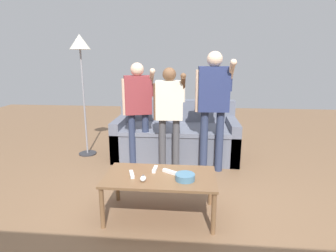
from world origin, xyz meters
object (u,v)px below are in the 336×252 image
player_left (138,103)px  game_remote_wand_spare (170,172)px  game_remote_wand_near (132,174)px  couch (176,137)px  player_right (213,98)px  coffee_table (160,180)px  floor_lamp (80,53)px  game_remote_wand_far (155,169)px  player_center (169,108)px  game_remote_nunchuk (143,178)px  snack_bowl (185,177)px

player_left → game_remote_wand_spare: (0.55, -1.23, -0.49)m
game_remote_wand_near → couch: bearing=80.0°
player_left → player_right: player_right is taller
coffee_table → game_remote_wand_near: (-0.27, -0.03, 0.06)m
floor_lamp → game_remote_wand_spare: 2.50m
game_remote_wand_near → game_remote_wand_far: size_ratio=1.08×
player_center → game_remote_wand_near: bearing=-103.0°
game_remote_nunchuk → player_center: 1.34m
floor_lamp → couch: bearing=2.6°
coffee_table → player_center: 1.23m
player_right → player_center: bearing=-172.2°
floor_lamp → player_left: 1.23m
coffee_table → snack_bowl: snack_bowl is taller
couch → game_remote_wand_near: couch is taller
player_left → coffee_table: bearing=-70.4°
game_remote_wand_near → game_remote_wand_far: (0.21, 0.15, 0.00)m
coffee_table → game_remote_nunchuk: game_remote_nunchuk is taller
game_remote_nunchuk → player_left: (-0.32, 1.44, 0.48)m
player_center → couch: bearing=85.5°
game_remote_nunchuk → floor_lamp: 2.51m
player_center → game_remote_wand_spare: size_ratio=9.33×
player_left → player_center: player_left is taller
floor_lamp → player_center: bearing=-22.6°
game_remote_wand_far → player_left: bearing=108.6°
game_remote_nunchuk → game_remote_wand_spare: (0.23, 0.20, -0.01)m
player_left → game_remote_wand_near: (0.19, -1.33, -0.49)m
game_remote_wand_near → player_left: bearing=98.1°
game_remote_wand_near → game_remote_wand_spare: bearing=14.8°
floor_lamp → player_right: size_ratio=1.16×
couch → coffee_table: couch is taller
player_left → player_right: 1.04m
player_right → player_left: bearing=174.3°
player_left → player_center: bearing=-21.8°
game_remote_wand_far → floor_lamp: bearing=130.2°
game_remote_nunchuk → floor_lamp: bearing=124.5°
snack_bowl → game_remote_nunchuk: size_ratio=2.10×
floor_lamp → game_remote_nunchuk: bearing=-55.5°
snack_bowl → floor_lamp: bearing=132.9°
couch → player_right: player_right is taller
game_remote_wand_near → game_remote_wand_spare: size_ratio=1.04×
coffee_table → game_remote_wand_near: game_remote_wand_near is taller
player_left → game_remote_wand_near: size_ratio=9.32×
couch → game_remote_nunchuk: 1.92m
player_left → game_remote_wand_near: bearing=-81.9°
snack_bowl → coffee_table: bearing=162.3°
floor_lamp → player_left: (0.94, -0.40, -0.68)m
game_remote_nunchuk → game_remote_wand_near: (-0.13, 0.11, -0.01)m
couch → game_remote_nunchuk: size_ratio=21.39×
player_center → player_right: size_ratio=0.88×
coffee_table → game_remote_wand_far: (-0.07, 0.12, 0.06)m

